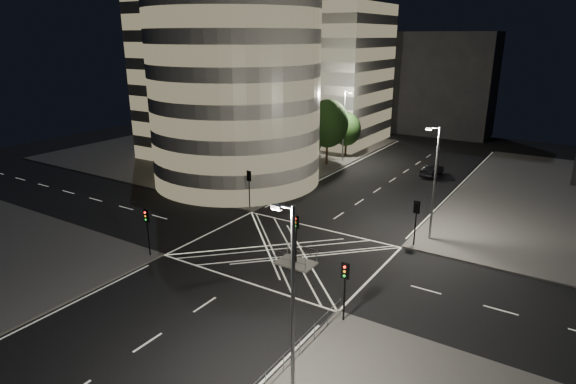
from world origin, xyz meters
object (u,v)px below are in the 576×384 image
Objects in this scene: traffic_signal_nl at (147,224)px; street_lamp_left_near at (272,147)px; traffic_signal_island at (296,230)px; street_lamp_left_far at (344,123)px; central_island at (296,263)px; traffic_signal_fr at (416,215)px; sedan at (432,170)px; street_lamp_right_near at (292,297)px; traffic_signal_fl at (249,182)px; traffic_signal_nr at (345,281)px; street_lamp_right_far at (434,180)px.

street_lamp_left_near is at bearing 91.94° from traffic_signal_nl.
traffic_signal_nl is 1.00× the size of traffic_signal_island.
street_lamp_left_far is (-11.44, 31.50, 2.63)m from traffic_signal_island.
central_island is 11.10m from traffic_signal_fr.
traffic_signal_nl is 0.88× the size of sedan.
traffic_signal_fl is at bearing 131.24° from street_lamp_right_near.
traffic_signal_fl is 5.86m from street_lamp_left_near.
central_island is 0.30× the size of street_lamp_left_far.
traffic_signal_nl is 19.78m from street_lamp_right_near.
traffic_signal_island is (-6.80, -8.30, 0.00)m from traffic_signal_fr.
traffic_signal_nr is at bearing -37.69° from traffic_signal_fl.
street_lamp_left_near is 2.19× the size of sedan.
street_lamp_right_near is at bearing -66.79° from street_lamp_left_far.
street_lamp_left_far is 13.87m from sedan.
street_lamp_left_far is at bearing 90.99° from traffic_signal_nl.
central_island is at bearing -129.33° from traffic_signal_fr.
sedan is at bearing 97.67° from street_lamp_right_near.
street_lamp_left_far is (-11.44, 31.50, 5.47)m from central_island.
street_lamp_right_near is at bearing -59.25° from traffic_signal_island.
street_lamp_left_far is at bearing 109.95° from central_island.
traffic_signal_island is 0.40× the size of street_lamp_left_far.
central_island is 33.95m from street_lamp_left_far.
traffic_signal_nl is at bearing 158.45° from street_lamp_right_near.
sedan is (13.01, -0.48, -4.79)m from street_lamp_left_far.
sedan is (-5.23, 22.72, -2.16)m from traffic_signal_fr.
traffic_signal_fr is at bearing 50.67° from traffic_signal_island.
traffic_signal_fr and traffic_signal_nr have the same top height.
central_island is 0.30× the size of street_lamp_right_far.
traffic_signal_island is (10.80, -8.30, 0.00)m from traffic_signal_fl.
street_lamp_right_near is at bearing -88.25° from traffic_signal_fr.
street_lamp_right_far reaches higher than sedan.
traffic_signal_island is 13.13m from street_lamp_right_far.
central_island is 0.75× the size of traffic_signal_fr.
sedan is at bearing 71.19° from traffic_signal_nl.
traffic_signal_nl is at bearing 180.00° from traffic_signal_nr.
traffic_signal_fl is 13.62m from traffic_signal_island.
traffic_signal_nr is at bearing 95.04° from street_lamp_right_near.
street_lamp_left_far is (-0.64, 23.20, 2.63)m from traffic_signal_fl.
traffic_signal_island is 0.40× the size of street_lamp_right_far.
traffic_signal_island reaches higher than central_island.
traffic_signal_island is (10.80, 5.30, 0.00)m from traffic_signal_nl.
sedan is at bearing 98.19° from traffic_signal_nr.
traffic_signal_fl reaches higher than sedan.
traffic_signal_fl is at bearing 180.00° from traffic_signal_fr.
traffic_signal_fr is at bearing -15.92° from street_lamp_left_near.
street_lamp_left_near is (-18.24, 5.20, 2.63)m from traffic_signal_fr.
central_island is 0.75× the size of traffic_signal_nl.
street_lamp_left_near is (-18.24, 18.80, 2.63)m from traffic_signal_nr.
street_lamp_left_near is 18.00m from street_lamp_left_far.
traffic_signal_nr is (17.60, -13.60, 0.00)m from traffic_signal_fl.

